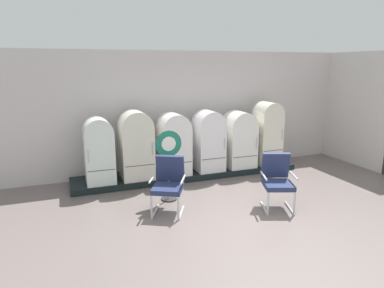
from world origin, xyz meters
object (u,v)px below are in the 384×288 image
object	(u,v)px
sign_stand	(169,164)
refrigerator_2	(174,142)
refrigerator_0	(99,149)
armchair_left	(169,182)
armchair_right	(277,178)
refrigerator_5	(267,131)
refrigerator_4	(239,138)
refrigerator_1	(136,143)
refrigerator_3	(209,139)

from	to	relation	value
sign_stand	refrigerator_2	bearing A→B (deg)	67.77
refrigerator_0	sign_stand	bearing A→B (deg)	-44.35
armchair_left	armchair_right	xyz separation A→B (m)	(1.98, -0.54, 0.00)
refrigerator_5	armchair_right	distance (m)	2.57
refrigerator_4	refrigerator_1	bearing A→B (deg)	-179.97
refrigerator_4	sign_stand	world-z (taller)	refrigerator_4
armchair_left	sign_stand	size ratio (longest dim) A/B	0.73
refrigerator_0	refrigerator_3	bearing A→B (deg)	0.10
armchair_left	armchair_right	world-z (taller)	same
refrigerator_4	refrigerator_5	world-z (taller)	refrigerator_5
refrigerator_0	refrigerator_5	world-z (taller)	refrigerator_5
refrigerator_5	refrigerator_2	bearing A→B (deg)	179.06
refrigerator_0	armchair_left	world-z (taller)	refrigerator_0
refrigerator_0	sign_stand	distance (m)	1.71
refrigerator_3	refrigerator_5	bearing A→B (deg)	-0.87
refrigerator_0	refrigerator_3	distance (m)	2.59
refrigerator_1	sign_stand	xyz separation A→B (m)	(0.40, -1.21, -0.21)
refrigerator_0	refrigerator_5	bearing A→B (deg)	-0.28
refrigerator_1	armchair_left	distance (m)	1.79
refrigerator_0	refrigerator_2	xyz separation A→B (m)	(1.71, 0.02, -0.00)
refrigerator_2	sign_stand	world-z (taller)	refrigerator_2
refrigerator_2	refrigerator_3	distance (m)	0.88
refrigerator_5	armchair_left	distance (m)	3.62
refrigerator_0	sign_stand	world-z (taller)	refrigerator_0
refrigerator_1	refrigerator_4	bearing A→B (deg)	0.03
refrigerator_4	armchair_right	world-z (taller)	refrigerator_4
armchair_left	refrigerator_3	bearing A→B (deg)	48.20
refrigerator_3	armchair_left	distance (m)	2.33
refrigerator_2	refrigerator_3	xyz separation A→B (m)	(0.88, -0.02, 0.02)
refrigerator_2	armchair_left	bearing A→B (deg)	-110.76
refrigerator_2	armchair_left	world-z (taller)	refrigerator_2
sign_stand	armchair_left	bearing A→B (deg)	-107.24
refrigerator_3	sign_stand	world-z (taller)	refrigerator_3
refrigerator_1	refrigerator_3	size ratio (longest dim) A/B	1.05
sign_stand	refrigerator_0	bearing A→B (deg)	135.65
refrigerator_5	refrigerator_0	bearing A→B (deg)	179.72
refrigerator_5	armchair_right	world-z (taller)	refrigerator_5
armchair_left	sign_stand	xyz separation A→B (m)	(0.16, 0.52, 0.17)
refrigerator_3	sign_stand	bearing A→B (deg)	-138.98
refrigerator_0	armchair_left	bearing A→B (deg)	-58.35
refrigerator_5	armchair_left	size ratio (longest dim) A/B	1.54
refrigerator_0	refrigerator_5	xyz separation A→B (m)	(4.23, -0.02, 0.10)
refrigerator_5	armchair_right	xyz separation A→B (m)	(-1.19, -2.23, -0.42)
refrigerator_0	refrigerator_3	world-z (taller)	refrigerator_3
refrigerator_2	armchair_right	xyz separation A→B (m)	(1.32, -2.27, -0.32)
refrigerator_1	armchair_left	bearing A→B (deg)	-82.29
refrigerator_4	refrigerator_5	distance (m)	0.80
armchair_right	refrigerator_3	bearing A→B (deg)	101.14
refrigerator_4	armchair_right	size ratio (longest dim) A/B	1.35
refrigerator_0	refrigerator_1	xyz separation A→B (m)	(0.82, 0.02, 0.05)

